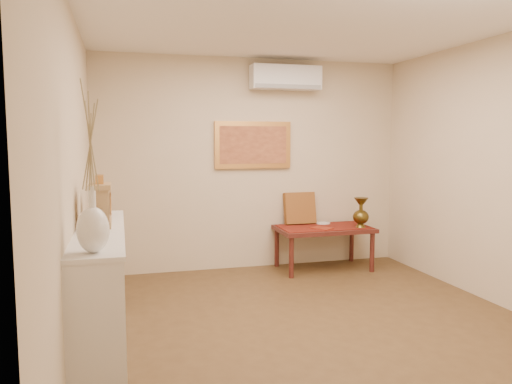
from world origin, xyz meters
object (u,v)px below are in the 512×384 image
object	(u,v)px
brass_urn_tall	(361,209)
mantel_clock	(101,204)
display_ledge	(101,290)
white_vase	(91,169)
wooden_chest	(102,203)
low_table	(324,232)

from	to	relation	value
brass_urn_tall	mantel_clock	world-z (taller)	mantel_clock
display_ledge	mantel_clock	size ratio (longest dim) A/B	4.93
white_vase	display_ledge	size ratio (longest dim) A/B	0.51
display_ledge	wooden_chest	distance (m)	0.90
display_ledge	mantel_clock	xyz separation A→B (m)	(0.01, 0.13, 0.66)
white_vase	low_table	bearing A→B (deg)	45.54
wooden_chest	white_vase	bearing A→B (deg)	-90.18
wooden_chest	display_ledge	bearing A→B (deg)	-90.27
display_ledge	low_table	world-z (taller)	display_ledge
wooden_chest	low_table	world-z (taller)	wooden_chest
display_ledge	wooden_chest	size ratio (longest dim) A/B	8.28
display_ledge	brass_urn_tall	bearing A→B (deg)	28.77
brass_urn_tall	low_table	world-z (taller)	brass_urn_tall
display_ledge	wooden_chest	bearing A→B (deg)	89.73
low_table	white_vase	bearing A→B (deg)	-134.46
brass_urn_tall	low_table	size ratio (longest dim) A/B	0.38
mantel_clock	low_table	xyz separation A→B (m)	(2.66, 1.75, -0.67)
wooden_chest	mantel_clock	bearing A→B (deg)	-89.19
brass_urn_tall	mantel_clock	distance (m)	3.49
brass_urn_tall	wooden_chest	world-z (taller)	wooden_chest
brass_urn_tall	low_table	distance (m)	0.56
white_vase	display_ledge	distance (m)	1.31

